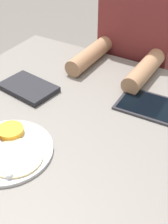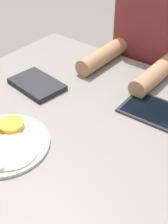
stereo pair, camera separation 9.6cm
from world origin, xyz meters
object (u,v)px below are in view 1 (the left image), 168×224
Objects in this scene: tablet_device at (149,105)px; person_diner at (134,77)px; thali_tray at (6,149)px; red_notebook at (28,88)px.

tablet_device is 0.18× the size of person_diner.
thali_tray is 1.25× the size of tablet_device.
thali_tray is 1.24× the size of red_notebook.
red_notebook is 1.01× the size of tablet_device.
thali_tray is 0.23× the size of person_diner.
thali_tray is at bearing -122.88° from tablet_device.
thali_tray reaches higher than red_notebook.
thali_tray is at bearing -62.31° from red_notebook.
thali_tray is 0.50m from tablet_device.
person_diner is (0.06, 0.82, -0.16)m from thali_tray.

